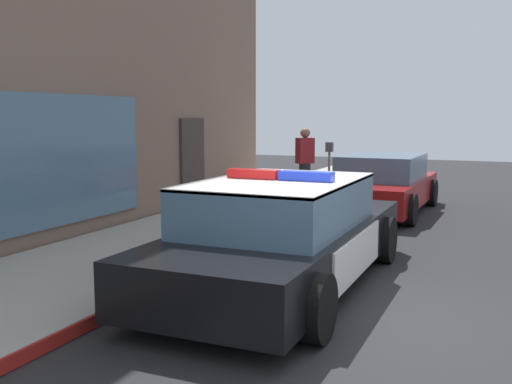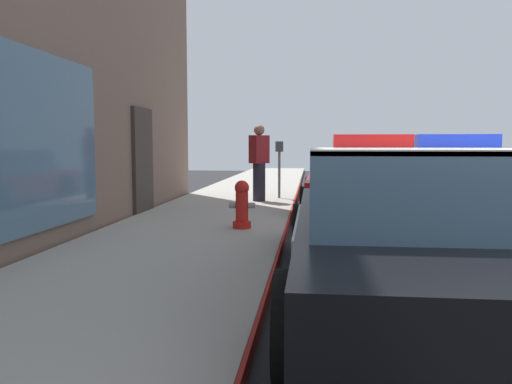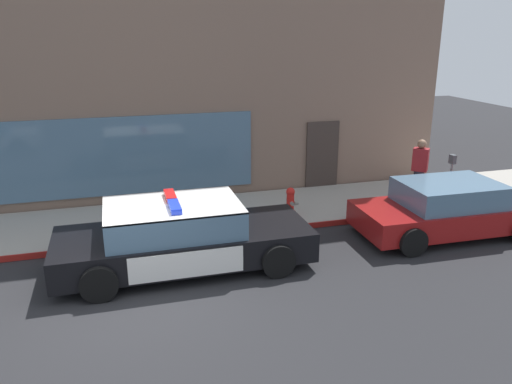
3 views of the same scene
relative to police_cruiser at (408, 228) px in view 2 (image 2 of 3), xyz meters
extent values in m
cube|color=#A39E93|center=(-1.08, 2.63, -0.61)|extent=(48.00, 2.75, 0.15)
cube|color=maroon|center=(-1.08, 1.24, -0.61)|extent=(28.80, 0.04, 0.14)
cube|color=#382D28|center=(4.76, 4.02, 0.37)|extent=(1.00, 0.08, 2.10)
cube|color=black|center=(0.06, 0.00, -0.18)|extent=(5.10, 1.93, 0.60)
cube|color=silver|center=(1.69, 0.01, -0.02)|extent=(1.74, 1.88, 0.05)
cube|color=silver|center=(-1.72, -0.01, -0.02)|extent=(1.43, 1.88, 0.05)
cube|color=silver|center=(-0.04, 0.97, -0.18)|extent=(2.14, 0.04, 0.51)
cube|color=yellow|center=(-0.04, 0.98, -0.18)|extent=(0.22, 0.01, 0.26)
cube|color=slate|center=(-0.14, 0.00, 0.39)|extent=(2.65, 1.73, 0.60)
cube|color=silver|center=(-0.14, 0.00, 0.68)|extent=(2.65, 1.73, 0.04)
cube|color=red|center=(-0.14, 0.34, 0.76)|extent=(0.20, 0.65, 0.11)
cube|color=blue|center=(-0.14, -0.35, 0.76)|extent=(0.20, 0.65, 0.11)
cylinder|color=black|center=(1.74, 0.96, -0.34)|extent=(0.68, 0.22, 0.68)
cylinder|color=black|center=(1.74, -0.95, -0.34)|extent=(0.68, 0.22, 0.68)
cylinder|color=black|center=(-1.62, 0.95, -0.34)|extent=(0.68, 0.22, 0.68)
cylinder|color=red|center=(3.01, 1.89, -0.48)|extent=(0.28, 0.28, 0.10)
cylinder|color=red|center=(3.01, 1.89, -0.21)|extent=(0.19, 0.19, 0.45)
sphere|color=red|center=(3.01, 1.89, 0.09)|extent=(0.22, 0.22, 0.22)
cylinder|color=gray|center=(3.01, 1.89, 0.16)|extent=(0.06, 0.06, 0.05)
cylinder|color=gray|center=(3.01, 1.75, -0.18)|extent=(0.09, 0.10, 0.09)
cylinder|color=gray|center=(3.01, 2.04, -0.18)|extent=(0.09, 0.10, 0.09)
cylinder|color=gray|center=(3.16, 1.89, -0.22)|extent=(0.10, 0.12, 0.12)
cube|color=maroon|center=(6.25, 0.03, -0.20)|extent=(4.33, 1.88, 0.56)
cube|color=slate|center=(6.25, 0.03, 0.33)|extent=(2.26, 1.66, 0.56)
cylinder|color=black|center=(7.68, 0.90, -0.36)|extent=(0.64, 0.21, 0.64)
cylinder|color=black|center=(7.64, -0.89, -0.36)|extent=(0.64, 0.21, 0.64)
cylinder|color=black|center=(4.85, 0.96, -0.36)|extent=(0.64, 0.21, 0.64)
cylinder|color=black|center=(4.81, -0.83, -0.36)|extent=(0.64, 0.21, 0.64)
cylinder|color=#23232D|center=(6.75, 2.02, -0.11)|extent=(0.28, 0.28, 0.85)
cube|color=maroon|center=(6.75, 2.02, 0.63)|extent=(0.47, 0.46, 0.62)
sphere|color=#8C664C|center=(6.75, 2.02, 1.06)|extent=(0.24, 0.24, 0.24)
cylinder|color=slate|center=(7.46, 1.61, 0.02)|extent=(0.06, 0.06, 1.10)
cube|color=#474C51|center=(7.46, 1.61, 0.69)|extent=(0.12, 0.18, 0.24)
camera|label=1|loc=(-6.77, -2.57, 1.48)|focal=41.10mm
camera|label=2|loc=(-4.52, 0.85, 0.73)|focal=35.57mm
camera|label=3|loc=(-1.14, -9.46, 3.96)|focal=35.45mm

